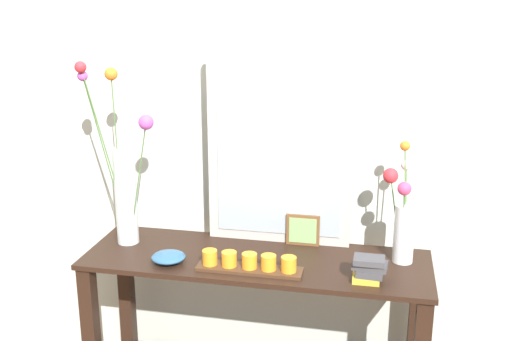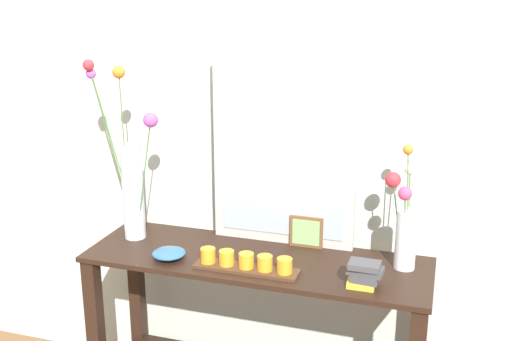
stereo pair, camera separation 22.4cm
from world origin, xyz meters
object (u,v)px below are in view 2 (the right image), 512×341
at_px(vase_right, 405,225).
at_px(decorative_bowl, 169,253).
at_px(candle_tray, 246,263).
at_px(tall_vase_left, 132,179).
at_px(picture_frame_small, 306,232).
at_px(mirror_leaning, 284,149).
at_px(book_stack, 364,274).
at_px(console_table, 256,326).

relative_size(vase_right, decorative_bowl, 3.59).
relative_size(candle_tray, decorative_bowl, 3.05).
distance_m(tall_vase_left, picture_frame_small, 0.74).
relative_size(mirror_leaning, vase_right, 1.71).
distance_m(mirror_leaning, tall_vase_left, 0.63).
xyz_separation_m(vase_right, candle_tray, (-0.55, -0.20, -0.14)).
height_order(mirror_leaning, picture_frame_small, mirror_leaning).
relative_size(mirror_leaning, candle_tray, 2.01).
distance_m(tall_vase_left, book_stack, 1.01).
height_order(tall_vase_left, book_stack, tall_vase_left).
distance_m(mirror_leaning, vase_right, 0.55).
height_order(console_table, book_stack, book_stack).
height_order(mirror_leaning, book_stack, mirror_leaning).
xyz_separation_m(tall_vase_left, candle_tray, (0.54, -0.15, -0.23)).
xyz_separation_m(candle_tray, book_stack, (0.43, 0.00, 0.02)).
relative_size(tall_vase_left, vase_right, 1.61).
bearing_deg(mirror_leaning, book_stack, -38.17).
height_order(console_table, candle_tray, candle_tray).
bearing_deg(mirror_leaning, candle_tray, -101.12).
distance_m(picture_frame_small, book_stack, 0.38).
bearing_deg(mirror_leaning, console_table, -107.28).
bearing_deg(decorative_bowl, mirror_leaning, 38.46).
bearing_deg(picture_frame_small, candle_tray, -120.32).
bearing_deg(candle_tray, decorative_bowl, 179.17).
xyz_separation_m(mirror_leaning, tall_vase_left, (-0.60, -0.14, -0.14)).
bearing_deg(book_stack, tall_vase_left, 171.23).
bearing_deg(candle_tray, tall_vase_left, 164.03).
bearing_deg(picture_frame_small, decorative_bowl, -150.06).
xyz_separation_m(picture_frame_small, book_stack, (0.27, -0.27, -0.02)).
bearing_deg(mirror_leaning, tall_vase_left, -166.42).
height_order(mirror_leaning, vase_right, mirror_leaning).
bearing_deg(console_table, mirror_leaning, 72.72).
height_order(console_table, mirror_leaning, mirror_leaning).
bearing_deg(mirror_leaning, vase_right, -11.24).
bearing_deg(vase_right, console_table, -171.25).
relative_size(console_table, picture_frame_small, 9.91).
xyz_separation_m(console_table, decorative_bowl, (-0.31, -0.11, 0.32)).
distance_m(tall_vase_left, vase_right, 1.09).
bearing_deg(decorative_bowl, candle_tray, -0.83).
bearing_deg(book_stack, console_table, 165.19).
bearing_deg(book_stack, candle_tray, -179.43).
bearing_deg(tall_vase_left, book_stack, -8.77).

